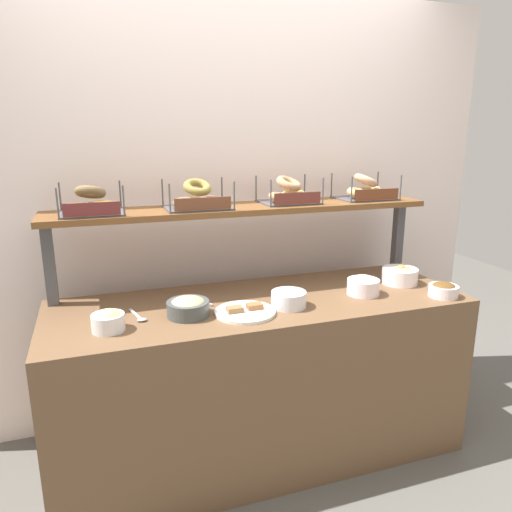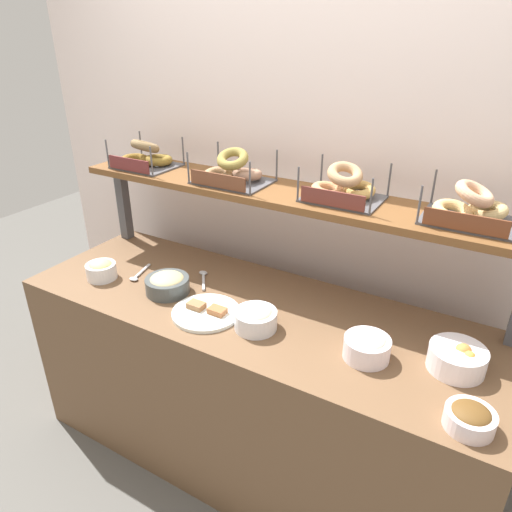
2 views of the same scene
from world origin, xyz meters
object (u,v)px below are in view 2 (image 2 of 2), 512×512
Objects in this scene: bowl_scallion_spread at (256,318)px; bowl_cream_cheese at (367,346)px; bowl_fruit_salad at (457,358)px; bagel_basket_everything at (232,172)px; bowl_egg_salad at (101,269)px; bagel_basket_plain at (470,209)px; serving_spoon_by_edge at (138,275)px; bagel_basket_sesame at (343,188)px; bowl_chocolate_spread at (470,418)px; serving_plate_white at (206,312)px; bowl_hummus at (167,283)px; serving_spoon_near_plate at (203,277)px; bagel_basket_cinnamon_raisin at (146,158)px.

bowl_scallion_spread is 0.43m from bowl_cream_cheese.
bagel_basket_everything reaches higher than bowl_fruit_salad.
bowl_cream_cheese is 0.30m from bowl_fruit_salad.
bagel_basket_everything reaches higher than bowl_egg_salad.
bagel_basket_plain is (-0.08, 0.27, 0.43)m from bowl_fruit_salad.
bagel_basket_plain is (1.32, 0.33, 0.47)m from serving_spoon_by_edge.
bagel_basket_plain reaches higher than serving_spoon_by_edge.
bowl_scallion_spread is 0.52× the size of bagel_basket_plain.
bagel_basket_plain is (0.47, -0.00, 0.00)m from bagel_basket_sesame.
bowl_chocolate_spread is at bearing -40.03° from bagel_basket_sesame.
bowl_scallion_spread reaches higher than serving_plate_white.
bowl_hummus reaches higher than bowl_chocolate_spread.
serving_spoon_near_plate is at bearing -169.81° from bagel_basket_plain.
bowl_scallion_spread is at bearing 171.42° from bowl_chocolate_spread.
bowl_fruit_salad is (-0.08, 0.26, 0.01)m from bowl_chocolate_spread.
bowl_chocolate_spread is 0.76× the size of bowl_fruit_salad.
bagel_basket_sesame is at bearing 30.15° from bowl_hummus.
serving_plate_white is 0.87m from bagel_basket_cinnamon_raisin.
serving_spoon_by_edge is at bearing 178.05° from bowl_cream_cheese.
bowl_fruit_salad is 1.17m from bagel_basket_everything.
bowl_fruit_salad is 0.75m from bagel_basket_sesame.
bagel_basket_everything reaches higher than serving_spoon_near_plate.
bowl_hummus is 0.63× the size of bagel_basket_sesame.
bowl_scallion_spread is 0.67m from bagel_basket_everything.
bagel_basket_cinnamon_raisin reaches higher than bowl_hummus.
bowl_cream_cheese is 1.11× the size of serving_spoon_near_plate.
bowl_chocolate_spread is 1.49m from serving_spoon_by_edge.
bagel_basket_cinnamon_raisin is (-0.85, 0.38, 0.43)m from bowl_scallion_spread.
bowl_hummus is 0.57m from bagel_basket_everything.
bowl_scallion_spread is 0.62m from bagel_basket_sesame.
bagel_basket_cinnamon_raisin is 1.48m from bagel_basket_plain.
bowl_egg_salad is 0.17m from serving_spoon_by_edge.
serving_spoon_near_plate and serving_spoon_by_edge have the same top height.
bagel_basket_sesame reaches higher than bowl_cream_cheese.
serving_spoon_near_plate is at bearing 128.33° from serving_plate_white.
bagel_basket_plain is at bearing 1.15° from bagel_basket_cinnamon_raisin.
bowl_chocolate_spread is 0.98× the size of serving_spoon_near_plate.
bowl_fruit_salad is (0.29, 0.09, -0.00)m from bowl_cream_cheese.
bowl_chocolate_spread is at bearing -8.58° from bowl_scallion_spread.
bowl_cream_cheese is at bearing 5.62° from bowl_scallion_spread.
bagel_basket_plain is (0.21, 0.37, 0.43)m from bowl_cream_cheese.
serving_spoon_near_plate is (-0.19, 0.24, -0.00)m from serving_plate_white.
serving_plate_white is at bearing -0.28° from bowl_egg_salad.
bowl_egg_salad is 0.35m from bowl_hummus.
bagel_basket_everything reaches higher than bowl_chocolate_spread.
bowl_hummus is at bearing -161.58° from bagel_basket_plain.
bowl_fruit_salad is 1.40m from serving_spoon_by_edge.
bagel_basket_plain reaches higher than bowl_egg_salad.
bowl_chocolate_spread is at bearing -73.45° from bagel_basket_plain.
bowl_scallion_spread is at bearing -47.89° from bagel_basket_everything.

